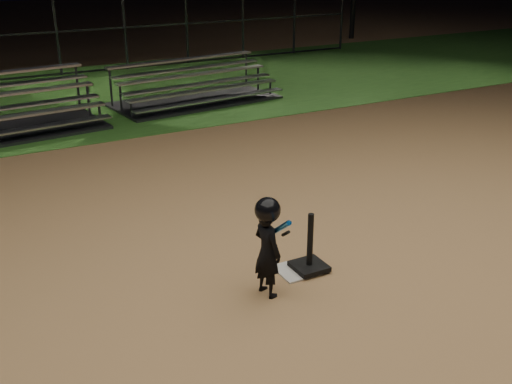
{
  "coord_description": "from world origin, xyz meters",
  "views": [
    {
      "loc": [
        -3.38,
        -5.25,
        3.59
      ],
      "look_at": [
        0.0,
        1.0,
        0.65
      ],
      "focal_mm": 42.29,
      "sensor_mm": 36.0,
      "label": 1
    }
  ],
  "objects_px": {
    "batting_tee": "(309,259)",
    "child_batter": "(268,244)",
    "bleacher_right": "(195,94)",
    "home_plate": "(296,270)"
  },
  "relations": [
    {
      "from": "bleacher_right",
      "to": "home_plate",
      "type": "bearing_deg",
      "value": -111.61
    },
    {
      "from": "batting_tee",
      "to": "child_batter",
      "type": "xyz_separation_m",
      "value": [
        -0.69,
        -0.21,
        0.46
      ]
    },
    {
      "from": "child_batter",
      "to": "bleacher_right",
      "type": "relative_size",
      "value": 0.28
    },
    {
      "from": "home_plate",
      "to": "batting_tee",
      "type": "distance_m",
      "value": 0.21
    },
    {
      "from": "batting_tee",
      "to": "child_batter",
      "type": "distance_m",
      "value": 0.85
    },
    {
      "from": "child_batter",
      "to": "bleacher_right",
      "type": "xyz_separation_m",
      "value": [
        2.72,
        8.4,
        -0.41
      ]
    },
    {
      "from": "batting_tee",
      "to": "bleacher_right",
      "type": "xyz_separation_m",
      "value": [
        2.03,
        8.19,
        0.05
      ]
    },
    {
      "from": "batting_tee",
      "to": "bleacher_right",
      "type": "bearing_deg",
      "value": 76.05
    },
    {
      "from": "bleacher_right",
      "to": "batting_tee",
      "type": "bearing_deg",
      "value": -110.57
    },
    {
      "from": "batting_tee",
      "to": "home_plate",
      "type": "bearing_deg",
      "value": 158.35
    }
  ]
}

